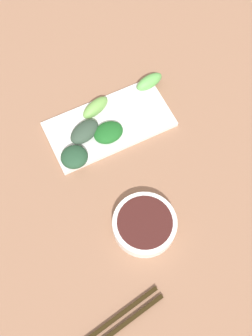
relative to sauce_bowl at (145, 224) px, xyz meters
name	(u,v)px	position (x,y,z in m)	size (l,w,h in m)	color
tabletop	(127,160)	(0.16, -0.04, -0.03)	(2.10, 2.10, 0.02)	#8E664C
sauce_bowl	(145,224)	(0.00, 0.00, 0.00)	(0.13, 0.13, 0.03)	white
serving_plate	(109,124)	(0.25, -0.04, -0.01)	(0.14, 0.28, 0.01)	white
broccoli_leafy_0	(84,132)	(0.25, 0.02, 0.01)	(0.05, 0.07, 0.03)	#304535
broccoli_leafy_1	(74,157)	(0.20, 0.07, 0.01)	(0.06, 0.06, 0.03)	#21452B
broccoli_stalk_2	(95,107)	(0.29, -0.02, 0.01)	(0.03, 0.07, 0.03)	#6DA64B
broccoli_leafy_3	(108,132)	(0.22, -0.02, 0.01)	(0.05, 0.07, 0.03)	#1B5D20
broccoli_stalk_4	(149,82)	(0.30, -0.17, 0.01)	(0.03, 0.07, 0.03)	#5EAB4F
chopsticks	(111,328)	(-0.15, 0.15, -0.01)	(0.06, 0.23, 0.01)	black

